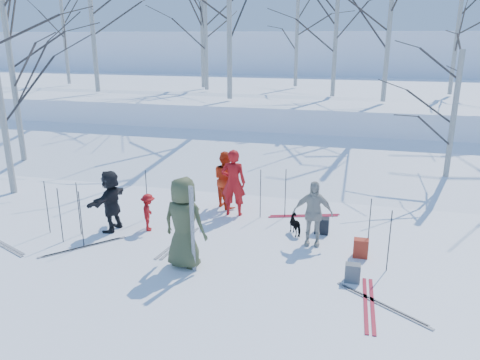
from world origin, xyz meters
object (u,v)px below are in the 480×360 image
(skier_grey_west, at_px, (111,201))
(backpack_dark, at_px, (322,226))
(skier_red_seated, at_px, (148,212))
(skier_red_north, at_px, (233,183))
(skier_cream_east, at_px, (313,213))
(skier_redor_behind, at_px, (226,179))
(backpack_red, at_px, (361,248))
(skier_olive_center, at_px, (184,223))
(dog, at_px, (297,224))
(backpack_grey, at_px, (353,273))

(skier_grey_west, bearing_deg, backpack_dark, 106.25)
(skier_red_seated, bearing_deg, backpack_dark, -97.28)
(skier_red_north, bearing_deg, skier_cream_east, 142.59)
(skier_redor_behind, relative_size, backpack_red, 3.86)
(skier_olive_center, bearing_deg, backpack_red, -149.91)
(skier_redor_behind, distance_m, skier_grey_west, 3.27)
(skier_red_seated, bearing_deg, backpack_red, -111.54)
(skier_cream_east, bearing_deg, dog, 127.05)
(skier_red_seated, distance_m, skier_grey_west, 0.97)
(backpack_grey, xyz_separation_m, backpack_dark, (-0.80, 2.26, 0.01))
(backpack_red, bearing_deg, backpack_grey, -97.02)
(skier_red_north, distance_m, skier_redor_behind, 0.69)
(skier_olive_center, relative_size, skier_cream_east, 1.26)
(skier_redor_behind, relative_size, skier_grey_west, 1.04)
(skier_olive_center, xyz_separation_m, skier_cream_east, (2.48, 1.75, -0.20))
(dog, distance_m, backpack_grey, 2.50)
(skier_red_seated, relative_size, skier_cream_east, 0.62)
(skier_olive_center, height_order, skier_red_north, skier_olive_center)
(skier_cream_east, distance_m, dog, 0.84)
(dog, distance_m, backpack_dark, 0.63)
(backpack_grey, bearing_deg, skier_red_north, 137.79)
(skier_olive_center, bearing_deg, skier_redor_behind, -77.75)
(skier_cream_east, distance_m, backpack_dark, 0.92)
(backpack_red, height_order, backpack_grey, backpack_red)
(skier_red_north, distance_m, skier_red_seated, 2.41)
(dog, xyz_separation_m, backpack_grey, (1.40, -2.07, -0.06))
(skier_redor_behind, bearing_deg, skier_red_north, 166.64)
(skier_grey_west, distance_m, backpack_red, 6.08)
(skier_cream_east, distance_m, skier_grey_west, 4.96)
(skier_red_seated, bearing_deg, skier_cream_east, -106.51)
(skier_redor_behind, distance_m, backpack_dark, 3.15)
(skier_cream_east, xyz_separation_m, skier_grey_west, (-4.94, -0.39, 0.00))
(skier_olive_center, bearing_deg, skier_grey_west, -19.41)
(skier_olive_center, relative_size, dog, 3.27)
(dog, height_order, backpack_dark, dog)
(skier_grey_west, relative_size, backpack_red, 3.70)
(skier_redor_behind, height_order, skier_red_seated, skier_redor_behind)
(skier_red_seated, height_order, backpack_grey, skier_red_seated)
(backpack_red, bearing_deg, skier_redor_behind, 148.12)
(skier_red_seated, bearing_deg, backpack_grey, -124.51)
(skier_red_north, relative_size, dog, 3.05)
(skier_grey_west, height_order, dog, skier_grey_west)
(skier_red_seated, relative_size, skier_grey_west, 0.61)
(skier_cream_east, bearing_deg, skier_red_north, 145.62)
(skier_olive_center, xyz_separation_m, dog, (2.05, 2.26, -0.73))
(backpack_red, relative_size, backpack_dark, 1.05)
(skier_red_north, height_order, skier_cream_east, skier_red_north)
(skier_red_north, relative_size, skier_redor_behind, 1.13)
(skier_olive_center, height_order, skier_redor_behind, skier_olive_center)
(skier_olive_center, xyz_separation_m, backpack_dark, (2.65, 2.45, -0.78))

